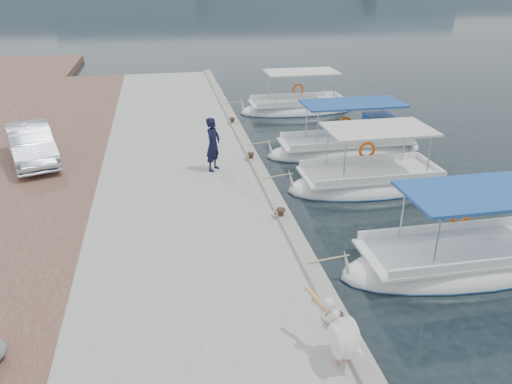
# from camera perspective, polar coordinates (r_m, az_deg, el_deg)

# --- Properties ---
(ground) EXTENTS (400.00, 400.00, 0.00)m
(ground) POSITION_cam_1_polar(r_m,az_deg,el_deg) (14.02, 5.63, -7.53)
(ground) COLOR black
(ground) RESTS_ON ground
(concrete_quay) EXTENTS (6.00, 40.00, 0.50)m
(concrete_quay) POSITION_cam_1_polar(r_m,az_deg,el_deg) (17.87, -8.11, 0.57)
(concrete_quay) COLOR #979792
(concrete_quay) RESTS_ON ground
(quay_curb) EXTENTS (0.44, 40.00, 0.12)m
(quay_curb) POSITION_cam_1_polar(r_m,az_deg,el_deg) (18.05, 0.67, 2.14)
(quay_curb) COLOR gray
(quay_curb) RESTS_ON concrete_quay
(cobblestone_strip) EXTENTS (4.00, 40.00, 0.50)m
(cobblestone_strip) POSITION_cam_1_polar(r_m,az_deg,el_deg) (18.41, -23.81, -0.64)
(cobblestone_strip) COLOR brown
(cobblestone_strip) RESTS_ON ground
(fishing_caique_b) EXTENTS (7.18, 2.41, 2.83)m
(fishing_caique_b) POSITION_cam_1_polar(r_m,az_deg,el_deg) (14.68, 23.04, -7.43)
(fishing_caique_b) COLOR white
(fishing_caique_b) RESTS_ON ground
(fishing_caique_c) EXTENTS (6.18, 2.50, 2.83)m
(fishing_caique_c) POSITION_cam_1_polar(r_m,az_deg,el_deg) (18.76, 12.83, 0.95)
(fishing_caique_c) COLOR white
(fishing_caique_c) RESTS_ON ground
(fishing_caique_d) EXTENTS (6.96, 2.19, 2.83)m
(fishing_caique_d) POSITION_cam_1_polar(r_m,az_deg,el_deg) (22.03, 10.43, 4.87)
(fishing_caique_d) COLOR white
(fishing_caique_d) RESTS_ON ground
(fishing_caique_e) EXTENTS (6.48, 2.38, 2.83)m
(fishing_caique_e) POSITION_cam_1_polar(r_m,az_deg,el_deg) (28.31, 4.77, 9.38)
(fishing_caique_e) COLOR white
(fishing_caique_e) RESTS_ON ground
(mooring_bollards) EXTENTS (0.28, 20.28, 0.33)m
(mooring_bollards) POSITION_cam_1_polar(r_m,az_deg,el_deg) (14.86, 2.85, -2.42)
(mooring_bollards) COLOR black
(mooring_bollards) RESTS_ON concrete_quay
(pelican) EXTENTS (0.90, 1.54, 1.21)m
(pelican) POSITION_cam_1_polar(r_m,az_deg,el_deg) (9.77, 9.77, -15.84)
(pelican) COLOR tan
(pelican) RESTS_ON concrete_quay
(fisherman) EXTENTS (0.80, 0.86, 1.98)m
(fisherman) POSITION_cam_1_polar(r_m,az_deg,el_deg) (18.27, -4.93, 5.45)
(fisherman) COLOR black
(fisherman) RESTS_ON concrete_quay
(parked_car) EXTENTS (2.78, 4.56, 1.42)m
(parked_car) POSITION_cam_1_polar(r_m,az_deg,el_deg) (20.96, -24.33, 5.01)
(parked_car) COLOR silver
(parked_car) RESTS_ON cobblestone_strip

